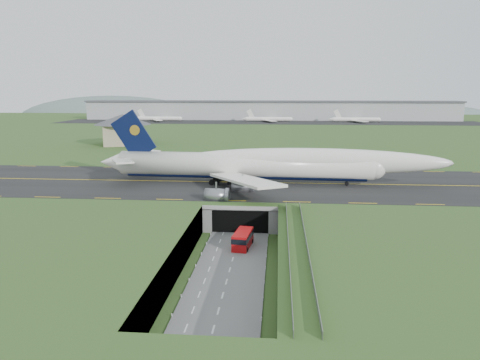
{
  "coord_description": "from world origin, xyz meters",
  "views": [
    {
      "loc": [
        7.86,
        -86.88,
        29.86
      ],
      "look_at": [
        -1.0,
        20.0,
        9.25
      ],
      "focal_mm": 35.0,
      "sensor_mm": 36.0,
      "label": 1
    }
  ],
  "objects": [
    {
      "name": "taxiway",
      "position": [
        0.0,
        33.0,
        6.09
      ],
      "size": [
        800.0,
        44.0,
        0.18
      ],
      "primitive_type": "cube",
      "color": "black",
      "rests_on": "airfield_deck"
    },
    {
      "name": "ground",
      "position": [
        0.0,
        0.0,
        0.0
      ],
      "size": [
        900.0,
        900.0,
        0.0
      ],
      "primitive_type": "plane",
      "color": "#315421",
      "rests_on": "ground"
    },
    {
      "name": "cargo_terminal",
      "position": [
        -0.06,
        299.41,
        13.96
      ],
      "size": [
        320.0,
        67.0,
        15.6
      ],
      "color": "#B2B2B2",
      "rests_on": "ground"
    },
    {
      "name": "jumbo_jet",
      "position": [
        5.41,
        31.54,
        11.24
      ],
      "size": [
        90.59,
        58.93,
        19.51
      ],
      "rotation": [
        0.0,
        0.0,
        -0.05
      ],
      "color": "white",
      "rests_on": "ground"
    },
    {
      "name": "tunnel_portal",
      "position": [
        0.0,
        16.71,
        3.33
      ],
      "size": [
        17.0,
        22.3,
        6.0
      ],
      "color": "gray",
      "rests_on": "ground"
    },
    {
      "name": "guideway",
      "position": [
        11.0,
        -19.11,
        5.32
      ],
      "size": [
        3.0,
        53.0,
        7.05
      ],
      "color": "#A8A8A3",
      "rests_on": "ground"
    },
    {
      "name": "distant_hills",
      "position": [
        64.38,
        430.0,
        -4.0
      ],
      "size": [
        700.0,
        91.0,
        60.0
      ],
      "color": "slate",
      "rests_on": "ground"
    },
    {
      "name": "service_building",
      "position": [
        -60.96,
        115.53,
        14.02
      ],
      "size": [
        31.61,
        31.61,
        13.53
      ],
      "rotation": [
        0.0,
        0.0,
        0.34
      ],
      "color": "tan",
      "rests_on": "ground"
    },
    {
      "name": "trench_road",
      "position": [
        0.0,
        -7.5,
        0.1
      ],
      "size": [
        12.0,
        75.0,
        0.2
      ],
      "primitive_type": "cube",
      "color": "slate",
      "rests_on": "ground"
    },
    {
      "name": "shuttle_tram",
      "position": [
        1.29,
        -1.01,
        1.72
      ],
      "size": [
        3.85,
        7.98,
        3.13
      ],
      "rotation": [
        0.0,
        0.0,
        -0.13
      ],
      "color": "#BC0C0F",
      "rests_on": "ground"
    },
    {
      "name": "airfield_deck",
      "position": [
        0.0,
        0.0,
        3.0
      ],
      "size": [
        800.0,
        800.0,
        6.0
      ],
      "primitive_type": "cube",
      "color": "gray",
      "rests_on": "ground"
    }
  ]
}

